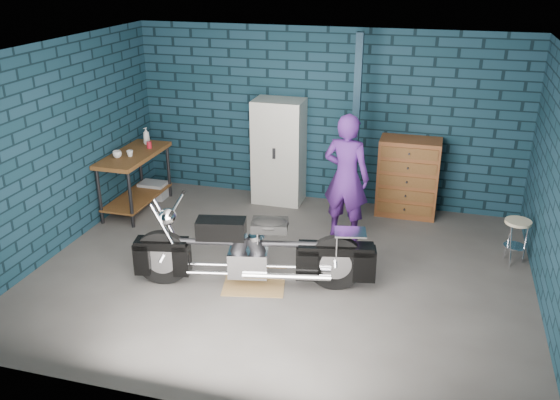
# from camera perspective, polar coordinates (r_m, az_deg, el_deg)

# --- Properties ---
(ground) EXTENTS (6.00, 6.00, 0.00)m
(ground) POSITION_cam_1_polar(r_m,az_deg,el_deg) (7.44, 0.20, -6.92)
(ground) COLOR #514E4B
(ground) RESTS_ON ground
(room_walls) EXTENTS (6.02, 5.01, 2.71)m
(room_walls) POSITION_cam_1_polar(r_m,az_deg,el_deg) (7.23, 1.40, 8.47)
(room_walls) COLOR #102A36
(room_walls) RESTS_ON ground
(support_post) EXTENTS (0.10, 0.10, 2.70)m
(support_post) POSITION_cam_1_polar(r_m,az_deg,el_deg) (8.59, 7.28, 6.77)
(support_post) COLOR #112636
(support_post) RESTS_ON ground
(workbench) EXTENTS (0.60, 1.40, 0.91)m
(workbench) POSITION_cam_1_polar(r_m,az_deg,el_deg) (9.31, -13.70, 1.74)
(workbench) COLOR brown
(workbench) RESTS_ON ground
(drip_mat) EXTENTS (0.82, 0.68, 0.01)m
(drip_mat) POSITION_cam_1_polar(r_m,az_deg,el_deg) (7.17, -2.52, -8.16)
(drip_mat) COLOR olive
(drip_mat) RESTS_ON ground
(motorcycle) EXTENTS (2.50, 1.14, 1.06)m
(motorcycle) POSITION_cam_1_polar(r_m,az_deg,el_deg) (6.91, -2.59, -4.39)
(motorcycle) COLOR black
(motorcycle) RESTS_ON ground
(person) EXTENTS (0.71, 0.53, 1.76)m
(person) POSITION_cam_1_polar(r_m,az_deg,el_deg) (8.05, 6.39, 2.19)
(person) COLOR #491E71
(person) RESTS_ON ground
(storage_bin) EXTENTS (0.42, 0.30, 0.26)m
(storage_bin) POSITION_cam_1_polar(r_m,az_deg,el_deg) (9.81, -12.08, 0.94)
(storage_bin) COLOR gray
(storage_bin) RESTS_ON ground
(locker) EXTENTS (0.76, 0.55, 1.64)m
(locker) POSITION_cam_1_polar(r_m,az_deg,el_deg) (9.25, -0.12, 4.67)
(locker) COLOR beige
(locker) RESTS_ON ground
(tool_chest) EXTENTS (0.88, 0.49, 1.18)m
(tool_chest) POSITION_cam_1_polar(r_m,az_deg,el_deg) (9.02, 12.21, 2.11)
(tool_chest) COLOR brown
(tool_chest) RESTS_ON ground
(shop_stool) EXTENTS (0.33, 0.33, 0.59)m
(shop_stool) POSITION_cam_1_polar(r_m,az_deg,el_deg) (8.09, 21.68, -3.76)
(shop_stool) COLOR beige
(shop_stool) RESTS_ON ground
(cup_a) EXTENTS (0.15, 0.15, 0.10)m
(cup_a) POSITION_cam_1_polar(r_m,az_deg,el_deg) (9.00, -15.40, 4.27)
(cup_a) COLOR beige
(cup_a) RESTS_ON workbench
(cup_b) EXTENTS (0.11, 0.11, 0.09)m
(cup_b) POSITION_cam_1_polar(r_m,az_deg,el_deg) (9.01, -14.25, 4.36)
(cup_b) COLOR beige
(cup_b) RESTS_ON workbench
(mug_red) EXTENTS (0.09, 0.09, 0.10)m
(mug_red) POSITION_cam_1_polar(r_m,az_deg,el_deg) (9.33, -12.49, 5.20)
(mug_red) COLOR #A71625
(mug_red) RESTS_ON workbench
(bottle) EXTENTS (0.13, 0.13, 0.26)m
(bottle) POSITION_cam_1_polar(r_m,az_deg,el_deg) (9.53, -12.75, 6.05)
(bottle) COLOR gray
(bottle) RESTS_ON workbench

